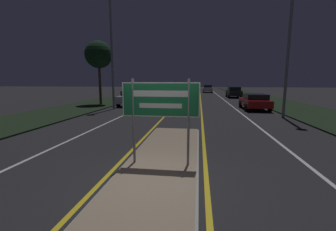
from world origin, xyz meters
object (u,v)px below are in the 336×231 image
car_receding_0 (255,101)px  car_receding_2 (208,89)px  highway_sign (160,104)px  streetlight_right_near (292,8)px  car_receding_1 (234,92)px  car_approaching_0 (131,98)px  streetlight_left_near (111,24)px

car_receding_0 → car_receding_2: 27.39m
highway_sign → car_receding_2: bearing=86.1°
highway_sign → streetlight_right_near: size_ratio=0.22×
streetlight_right_near → car_receding_0: (-0.90, 4.04, -6.15)m
car_receding_1 → car_receding_0: bearing=-91.3°
car_receding_1 → car_approaching_0: bearing=-134.1°
streetlight_left_near → car_receding_2: 30.46m
car_receding_1 → car_receding_2: (-3.22, 13.62, 0.01)m
car_receding_0 → car_receding_1: car_receding_1 is taller
streetlight_right_near → car_receding_0: streetlight_right_near is taller
car_receding_0 → highway_sign: bearing=-112.7°
car_approaching_0 → streetlight_right_near: bearing=-25.4°
highway_sign → streetlight_right_near: streetlight_right_near is taller
streetlight_right_near → car_receding_0: bearing=102.5°
car_receding_1 → car_receding_2: 14.00m
car_receding_1 → car_receding_2: bearing=103.3°
highway_sign → streetlight_right_near: (6.58, 9.54, 5.06)m
car_receding_1 → streetlight_left_near: bearing=-129.4°
streetlight_left_near → car_receding_2: streetlight_left_near is taller
highway_sign → car_receding_0: (5.69, 13.58, -1.09)m
streetlight_left_near → car_receding_1: (12.19, 14.82, -6.20)m
highway_sign → streetlight_right_near: 12.65m
streetlight_left_near → car_approaching_0: bearing=77.0°
streetlight_left_near → streetlight_right_near: streetlight_right_near is taller
highway_sign → car_receding_1: size_ratio=0.56×
car_receding_2 → car_receding_0: bearing=-83.9°
highway_sign → car_receding_1: (5.99, 27.18, -1.00)m
car_receding_2 → car_approaching_0: 26.83m
highway_sign → car_receding_2: highway_sign is taller
car_receding_2 → car_approaching_0: (-8.30, -25.52, -0.04)m
streetlight_left_near → car_receding_2: bearing=72.5°
streetlight_left_near → car_approaching_0: streetlight_left_near is taller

